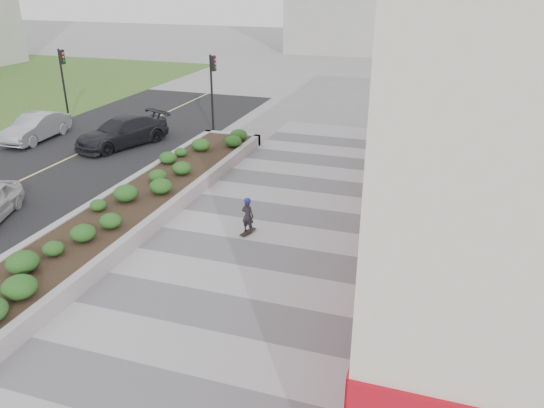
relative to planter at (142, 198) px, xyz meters
The scene contains 11 objects.
ground 8.91m from the planter, 51.84° to the right, with size 160.00×160.00×0.00m, color gray.
walkway 6.81m from the planter, 36.03° to the right, with size 8.00×36.00×0.01m, color #A8A8AD.
building 13.12m from the planter, ahead, with size 6.04×24.08×8.00m.
planter is the anchor object (origin of this frame).
street 6.51m from the planter, behind, with size 10.00×40.00×0.00m, color black.
traffic_signal_near 10.90m from the planter, 99.35° to the left, with size 0.33×0.28×4.20m.
traffic_signal_far 15.00m from the planter, 137.54° to the left, with size 0.33×0.28×4.20m.
manhole_cover 7.22m from the planter, 33.69° to the right, with size 0.44×0.44×0.01m, color #595654.
skateboarder 4.54m from the planter, ahead, with size 0.45×0.75×1.31m.
car_silver 11.73m from the planter, 148.48° to the left, with size 1.47×4.21×1.39m, color #A9ABB1.
car_dark 8.47m from the planter, 127.40° to the left, with size 2.03×4.99×1.45m, color black.
Camera 1 is at (4.78, -8.69, 8.03)m, focal length 35.00 mm.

